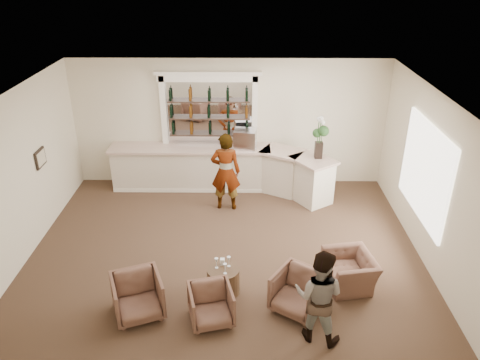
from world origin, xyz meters
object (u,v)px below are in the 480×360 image
Objects in this scene: armchair_right at (298,292)px; armchair_far at (350,271)px; armchair_center at (211,305)px; sommelier at (226,172)px; flower_vase at (320,135)px; cocktail_table at (223,280)px; armchair_left at (138,296)px; guest at (319,296)px; bar_counter at (223,169)px; espresso_machine at (245,139)px.

armchair_right is 1.24m from armchair_far.
armchair_right reaches higher than armchair_center.
flower_vase is (2.22, 0.44, 0.77)m from sommelier.
cocktail_table is 1.39m from armchair_right.
armchair_left is 0.78× the size of flower_vase.
guest is at bearing -41.45° from armchair_far.
guest is at bearing -30.68° from armchair_left.
flower_vase is (-0.18, 3.33, 1.42)m from armchair_far.
armchair_right is at bearing -71.86° from bar_counter.
armchair_left is 1.26m from armchair_center.
armchair_far is at bearing -8.73° from armchair_left.
guest is at bearing -36.70° from armchair_right.
sommelier is 4.01m from armchair_left.
armchair_far is 0.90× the size of flower_vase.
espresso_machine is (-1.15, 5.26, 0.57)m from guest.
armchair_center is 5.06m from espresso_machine.
sommelier is at bearing -48.17° from guest.
armchair_right is 4.32m from flower_vase.
armchair_far is at bearing -56.92° from bar_counter.
flower_vase is at bearing 172.67° from armchair_far.
cocktail_table is at bearing -94.81° from armchair_far.
armchair_far is 3.63m from flower_vase.
bar_counter is 4.86m from armchair_left.
armchair_right is (2.73, 0.15, -0.01)m from armchair_left.
sommelier is (-0.07, 3.13, 0.71)m from cocktail_table.
sommelier is (0.12, -0.97, 0.38)m from bar_counter.
cocktail_table is at bearing 1.65° from armchair_left.
armchair_center is at bearing -79.07° from armchair_far.
armchair_left is 1.14× the size of armchair_center.
armchair_right is 0.77× the size of flower_vase.
armchair_left reaches higher than armchair_center.
armchair_far is at bearing 67.16° from armchair_right.
armchair_center is (-0.17, -0.75, 0.08)m from cocktail_table.
armchair_center reaches higher than cocktail_table.
sommelier is 3.88m from armchair_right.
bar_counter is 7.09× the size of armchair_right.
flower_vase is at bearing 28.14° from armchair_left.
guest reaches higher than armchair_left.
flower_vase is at bearing -166.72° from sommelier.
espresso_machine reaches higher than armchair_far.
armchair_far is 4.52m from espresso_machine.
flower_vase reaches higher than bar_counter.
flower_vase reaches higher than guest.
flower_vase is (1.76, -0.60, 0.35)m from espresso_machine.
bar_counter reaches higher than armchair_center.
bar_counter is 4.79m from armchair_right.
espresso_machine is 1.89m from flower_vase.
flower_vase is (2.15, 3.57, 1.48)m from cocktail_table.
guest is 1.98× the size of armchair_left.
armchair_right is (1.37, -3.58, -0.59)m from sommelier.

